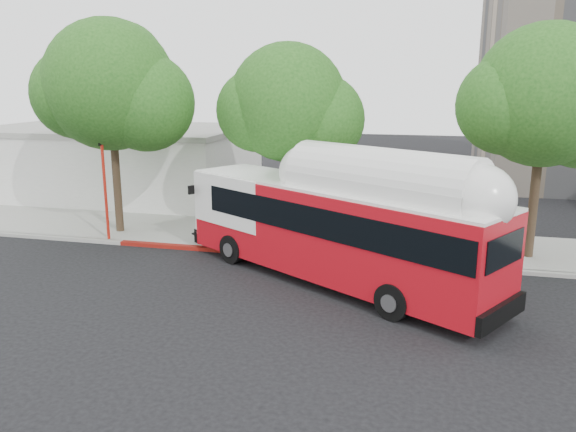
# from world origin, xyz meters

# --- Properties ---
(ground) EXTENTS (120.00, 120.00, 0.00)m
(ground) POSITION_xyz_m (0.00, 0.00, 0.00)
(ground) COLOR black
(ground) RESTS_ON ground
(sidewalk) EXTENTS (60.00, 5.00, 0.15)m
(sidewalk) POSITION_xyz_m (0.00, 6.50, 0.07)
(sidewalk) COLOR gray
(sidewalk) RESTS_ON ground
(curb_strip) EXTENTS (60.00, 0.30, 0.15)m
(curb_strip) POSITION_xyz_m (0.00, 3.90, 0.07)
(curb_strip) COLOR gray
(curb_strip) RESTS_ON ground
(red_curb_segment) EXTENTS (10.00, 0.32, 0.16)m
(red_curb_segment) POSITION_xyz_m (-3.00, 3.90, 0.08)
(red_curb_segment) COLOR maroon
(red_curb_segment) RESTS_ON ground
(street_tree_left) EXTENTS (6.67, 5.80, 9.74)m
(street_tree_left) POSITION_xyz_m (-8.53, 5.56, 6.60)
(street_tree_left) COLOR #2D2116
(street_tree_left) RESTS_ON ground
(street_tree_mid) EXTENTS (5.75, 5.00, 8.62)m
(street_tree_mid) POSITION_xyz_m (-0.59, 6.06, 5.91)
(street_tree_mid) COLOR #2D2116
(street_tree_mid) RESTS_ON ground
(street_tree_right) EXTENTS (6.21, 5.40, 9.18)m
(street_tree_right) POSITION_xyz_m (9.44, 5.86, 6.26)
(street_tree_right) COLOR #2D2116
(street_tree_right) RESTS_ON ground
(low_commercial_bldg) EXTENTS (16.20, 10.20, 4.25)m
(low_commercial_bldg) POSITION_xyz_m (-14.00, 14.00, 2.15)
(low_commercial_bldg) COLOR silver
(low_commercial_bldg) RESTS_ON ground
(transit_bus) EXTENTS (12.67, 9.05, 3.98)m
(transit_bus) POSITION_xyz_m (1.76, 1.45, 1.86)
(transit_bus) COLOR #B40C17
(transit_bus) RESTS_ON ground
(signal_pole) EXTENTS (0.13, 0.43, 4.59)m
(signal_pole) POSITION_xyz_m (-8.78, 4.12, 2.35)
(signal_pole) COLOR red
(signal_pole) RESTS_ON ground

